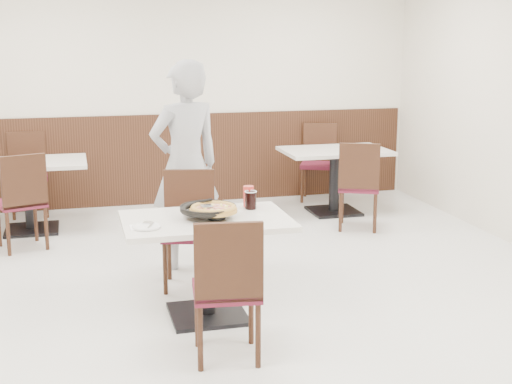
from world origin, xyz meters
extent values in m
plane|color=#BABAB5|center=(0.00, 0.00, 0.00)|extent=(7.00, 7.00, 0.00)
cube|color=beige|center=(0.00, 3.50, 1.40)|extent=(6.00, 0.04, 2.80)
cube|color=black|center=(0.00, 3.48, 0.55)|extent=(5.90, 0.03, 1.10)
cylinder|color=black|center=(-0.23, -0.25, 0.77)|extent=(0.15, 0.15, 0.04)
cylinder|color=black|center=(-0.28, -0.21, 0.79)|extent=(0.37, 0.37, 0.01)
cylinder|color=#B58633|center=(-0.25, -0.24, 0.81)|extent=(0.39, 0.39, 0.02)
cube|color=silver|center=(-0.29, -0.22, 0.84)|extent=(0.08, 0.10, 0.00)
cube|color=white|center=(-0.77, -0.35, 0.75)|extent=(0.15, 0.15, 0.00)
cylinder|color=white|center=(-0.74, -0.38, 0.76)|extent=(0.22, 0.22, 0.01)
cube|color=silver|center=(-0.71, -0.37, 0.77)|extent=(0.07, 0.16, 0.00)
cylinder|color=black|center=(0.08, -0.02, 0.81)|extent=(0.10, 0.10, 0.13)
cylinder|color=red|center=(0.09, 0.06, 0.83)|extent=(0.09, 0.09, 0.16)
imported|color=#A4A4A9|center=(-0.25, 1.01, 0.92)|extent=(0.78, 0.63, 1.84)
camera|label=1|loc=(-1.19, -5.12, 2.05)|focal=50.00mm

